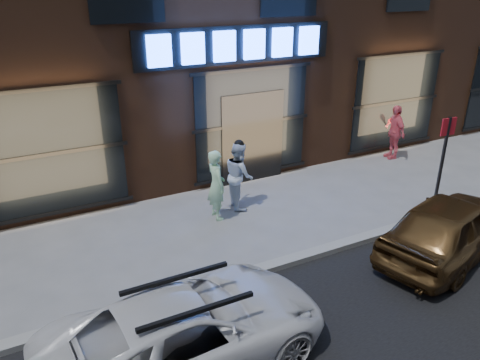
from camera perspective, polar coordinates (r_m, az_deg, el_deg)
The scene contains 8 objects.
ground at distance 9.94m, azimuth 12.45°, elevation -7.99°, with size 90.00×90.00×0.00m, color slate.
curb at distance 9.91m, azimuth 12.48°, elevation -7.70°, with size 60.00×0.25×0.12m, color gray.
man_bowtie at distance 10.50m, azimuth -2.91°, elevation -0.60°, with size 0.60×0.39×1.63m, color #AFE6BC.
man_cap at distance 11.03m, azimuth -0.11°, elevation 0.61°, with size 0.78×0.61×1.61m, color white.
passerby at distance 14.87m, azimuth 18.29°, elevation 5.59°, with size 0.96×0.40×1.64m, color #F36474.
white_suv at distance 6.90m, azimuth -6.37°, elevation -17.74°, with size 1.90×4.12×1.14m, color white.
gold_sedan at distance 10.05m, azimuth 24.27°, elevation -5.16°, with size 1.49×3.71×1.26m, color brown.
sign_post at distance 11.17m, azimuth 23.47°, elevation 2.38°, with size 0.38×0.08×2.39m.
Camera 1 is at (-5.67, -6.37, 5.11)m, focal length 35.00 mm.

